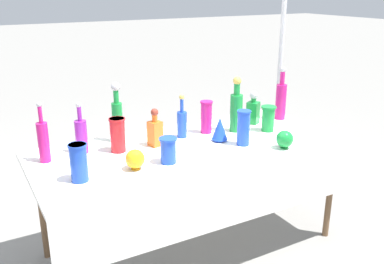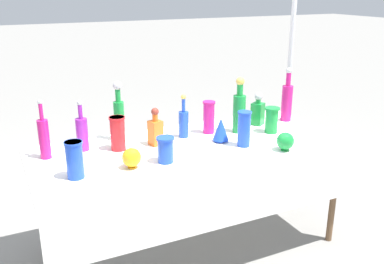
{
  "view_description": "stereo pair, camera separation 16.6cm",
  "coord_description": "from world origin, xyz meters",
  "px_view_note": "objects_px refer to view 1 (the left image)",
  "views": [
    {
      "loc": [
        -1.29,
        -2.3,
        1.77
      ],
      "look_at": [
        0.0,
        0.0,
        0.86
      ],
      "focal_mm": 40.0,
      "sensor_mm": 36.0,
      "label": 1
    },
    {
      "loc": [
        -1.14,
        -2.38,
        1.77
      ],
      "look_at": [
        0.0,
        0.0,
        0.86
      ],
      "focal_mm": 40.0,
      "sensor_mm": 36.0,
      "label": 2
    }
  ],
  "objects_px": {
    "canopy_pole": "(279,90)",
    "fluted_vase_0": "(220,129)",
    "tall_bottle_5": "(236,109)",
    "slender_vase_2": "(79,162)",
    "slender_vase_5": "(168,149)",
    "tall_bottle_4": "(182,122)",
    "tall_bottle_2": "(81,135)",
    "square_decanter_1": "(253,110)",
    "square_decanter_0": "(155,131)",
    "tall_bottle_0": "(43,140)",
    "slender_vase_1": "(244,127)",
    "slender_vase_0": "(268,118)",
    "round_bowl_0": "(285,139)",
    "round_bowl_1": "(135,159)",
    "tall_bottle_3": "(117,116)",
    "slender_vase_4": "(206,116)",
    "slender_vase_3": "(118,134)",
    "tall_bottle_1": "(281,99)"
  },
  "relations": [
    {
      "from": "square_decanter_1",
      "to": "square_decanter_0",
      "type": "bearing_deg",
      "value": -174.81
    },
    {
      "from": "tall_bottle_2",
      "to": "slender_vase_1",
      "type": "height_order",
      "value": "tall_bottle_2"
    },
    {
      "from": "slender_vase_0",
      "to": "round_bowl_1",
      "type": "xyz_separation_m",
      "value": [
        -1.1,
        -0.17,
        -0.04
      ]
    },
    {
      "from": "tall_bottle_1",
      "to": "tall_bottle_2",
      "type": "bearing_deg",
      "value": 178.38
    },
    {
      "from": "slender_vase_1",
      "to": "round_bowl_1",
      "type": "height_order",
      "value": "slender_vase_1"
    },
    {
      "from": "tall_bottle_0",
      "to": "slender_vase_1",
      "type": "height_order",
      "value": "tall_bottle_0"
    },
    {
      "from": "slender_vase_5",
      "to": "round_bowl_1",
      "type": "relative_size",
      "value": 1.31
    },
    {
      "from": "tall_bottle_2",
      "to": "tall_bottle_4",
      "type": "xyz_separation_m",
      "value": [
        0.69,
        -0.05,
        -0.01
      ]
    },
    {
      "from": "tall_bottle_5",
      "to": "square_decanter_0",
      "type": "bearing_deg",
      "value": 178.95
    },
    {
      "from": "tall_bottle_4",
      "to": "slender_vase_4",
      "type": "bearing_deg",
      "value": 0.54
    },
    {
      "from": "tall_bottle_0",
      "to": "slender_vase_3",
      "type": "height_order",
      "value": "tall_bottle_0"
    },
    {
      "from": "tall_bottle_0",
      "to": "round_bowl_0",
      "type": "relative_size",
      "value": 3.08
    },
    {
      "from": "tall_bottle_5",
      "to": "canopy_pole",
      "type": "relative_size",
      "value": 0.18
    },
    {
      "from": "slender_vase_2",
      "to": "round_bowl_1",
      "type": "bearing_deg",
      "value": -0.55
    },
    {
      "from": "tall_bottle_4",
      "to": "round_bowl_0",
      "type": "bearing_deg",
      "value": -47.29
    },
    {
      "from": "tall_bottle_5",
      "to": "slender_vase_1",
      "type": "xyz_separation_m",
      "value": [
        -0.12,
        -0.26,
        -0.04
      ]
    },
    {
      "from": "round_bowl_0",
      "to": "round_bowl_1",
      "type": "distance_m",
      "value": 0.99
    },
    {
      "from": "slender_vase_0",
      "to": "slender_vase_2",
      "type": "relative_size",
      "value": 0.88
    },
    {
      "from": "slender_vase_5",
      "to": "fluted_vase_0",
      "type": "distance_m",
      "value": 0.5
    },
    {
      "from": "slender_vase_1",
      "to": "canopy_pole",
      "type": "height_order",
      "value": "canopy_pole"
    },
    {
      "from": "tall_bottle_3",
      "to": "round_bowl_1",
      "type": "distance_m",
      "value": 0.51
    },
    {
      "from": "square_decanter_0",
      "to": "slender_vase_4",
      "type": "distance_m",
      "value": 0.44
    },
    {
      "from": "tall_bottle_5",
      "to": "slender_vase_2",
      "type": "bearing_deg",
      "value": -166.97
    },
    {
      "from": "tall_bottle_4",
      "to": "slender_vase_3",
      "type": "relative_size",
      "value": 1.39
    },
    {
      "from": "slender_vase_5",
      "to": "tall_bottle_3",
      "type": "bearing_deg",
      "value": 104.78
    },
    {
      "from": "slender_vase_1",
      "to": "slender_vase_3",
      "type": "xyz_separation_m",
      "value": [
        -0.76,
        0.29,
        -0.01
      ]
    },
    {
      "from": "square_decanter_0",
      "to": "tall_bottle_0",
      "type": "bearing_deg",
      "value": 173.83
    },
    {
      "from": "tall_bottle_1",
      "to": "round_bowl_1",
      "type": "distance_m",
      "value": 1.43
    },
    {
      "from": "tall_bottle_0",
      "to": "tall_bottle_3",
      "type": "bearing_deg",
      "value": 13.51
    },
    {
      "from": "slender_vase_1",
      "to": "slender_vase_0",
      "type": "bearing_deg",
      "value": 24.34
    },
    {
      "from": "square_decanter_1",
      "to": "slender_vase_2",
      "type": "xyz_separation_m",
      "value": [
        -1.44,
        -0.37,
        0.0
      ]
    },
    {
      "from": "square_decanter_1",
      "to": "slender_vase_4",
      "type": "bearing_deg",
      "value": -178.02
    },
    {
      "from": "tall_bottle_0",
      "to": "slender_vase_1",
      "type": "xyz_separation_m",
      "value": [
        1.21,
        -0.35,
        -0.01
      ]
    },
    {
      "from": "tall_bottle_0",
      "to": "canopy_pole",
      "type": "bearing_deg",
      "value": 12.28
    },
    {
      "from": "slender_vase_5",
      "to": "fluted_vase_0",
      "type": "relative_size",
      "value": 0.94
    },
    {
      "from": "tall_bottle_1",
      "to": "canopy_pole",
      "type": "distance_m",
      "value": 0.63
    },
    {
      "from": "canopy_pole",
      "to": "slender_vase_3",
      "type": "bearing_deg",
      "value": -163.11
    },
    {
      "from": "slender_vase_1",
      "to": "slender_vase_3",
      "type": "distance_m",
      "value": 0.82
    },
    {
      "from": "tall_bottle_5",
      "to": "fluted_vase_0",
      "type": "bearing_deg",
      "value": -149.96
    },
    {
      "from": "slender_vase_2",
      "to": "fluted_vase_0",
      "type": "distance_m",
      "value": 1.02
    },
    {
      "from": "canopy_pole",
      "to": "fluted_vase_0",
      "type": "bearing_deg",
      "value": -147.63
    },
    {
      "from": "tall_bottle_0",
      "to": "canopy_pole",
      "type": "xyz_separation_m",
      "value": [
        2.2,
        0.48,
        -0.05
      ]
    },
    {
      "from": "tall_bottle_4",
      "to": "tall_bottle_5",
      "type": "height_order",
      "value": "tall_bottle_5"
    },
    {
      "from": "square_decanter_1",
      "to": "round_bowl_0",
      "type": "height_order",
      "value": "square_decanter_1"
    },
    {
      "from": "fluted_vase_0",
      "to": "slender_vase_0",
      "type": "bearing_deg",
      "value": 1.74
    },
    {
      "from": "square_decanter_0",
      "to": "round_bowl_0",
      "type": "bearing_deg",
      "value": -32.73
    },
    {
      "from": "tall_bottle_2",
      "to": "square_decanter_1",
      "type": "bearing_deg",
      "value": -1.46
    },
    {
      "from": "slender_vase_3",
      "to": "fluted_vase_0",
      "type": "relative_size",
      "value": 1.32
    },
    {
      "from": "tall_bottle_3",
      "to": "slender_vase_1",
      "type": "relative_size",
      "value": 1.73
    },
    {
      "from": "tall_bottle_0",
      "to": "tall_bottle_4",
      "type": "xyz_separation_m",
      "value": [
        0.92,
        -0.01,
        -0.03
      ]
    }
  ]
}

